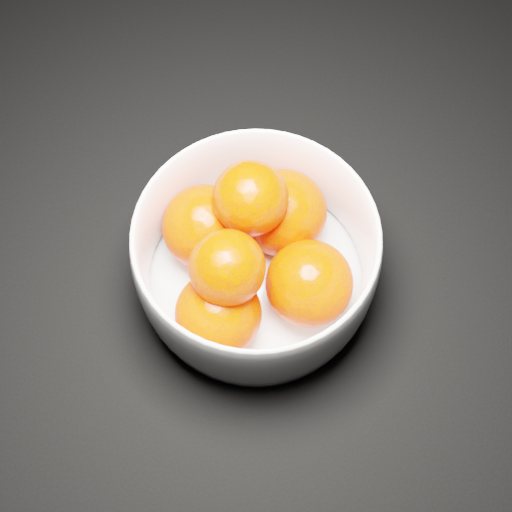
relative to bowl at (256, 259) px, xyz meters
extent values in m
cube|color=black|center=(-0.09, -0.04, -0.05)|extent=(3.00, 3.00, 0.00)
cylinder|color=white|center=(0.00, 0.00, -0.04)|extent=(0.18, 0.18, 0.01)
sphere|color=#FF2D00|center=(0.03, 0.03, 0.00)|extent=(0.07, 0.07, 0.07)
sphere|color=#FF2D00|center=(-0.03, 0.04, 0.00)|extent=(0.07, 0.07, 0.07)
sphere|color=#FF2D00|center=(-0.04, -0.04, 0.00)|extent=(0.07, 0.07, 0.07)
sphere|color=#FF2D00|center=(0.03, -0.03, 0.00)|extent=(0.07, 0.07, 0.07)
sphere|color=#FF2D00|center=(0.00, 0.03, 0.04)|extent=(0.06, 0.06, 0.06)
sphere|color=#FF2D00|center=(-0.03, -0.02, 0.04)|extent=(0.06, 0.06, 0.06)
camera|label=1|loc=(-0.06, -0.23, 0.50)|focal=50.00mm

